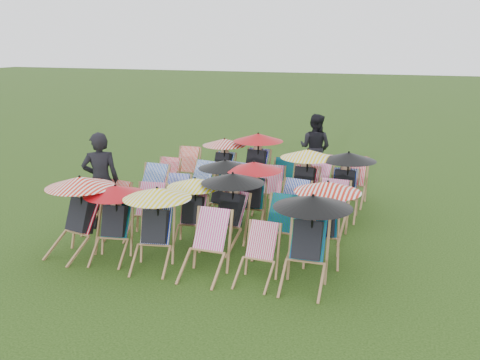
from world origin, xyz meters
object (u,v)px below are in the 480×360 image
(deckchair_29, at_px, (351,181))
(person_rear, at_px, (315,148))
(deckchair_5, at_px, (307,240))
(deckchair_0, at_px, (76,214))
(person_left, at_px, (101,181))

(deckchair_29, height_order, person_rear, person_rear)
(deckchair_5, xyz_separation_m, person_rear, (-1.17, 6.10, 0.15))
(deckchair_0, bearing_deg, person_rear, 77.51)
(deckchair_5, relative_size, deckchair_29, 1.38)
(deckchair_0, relative_size, person_left, 0.72)
(deckchair_0, distance_m, deckchair_5, 3.95)
(deckchair_5, bearing_deg, person_left, 162.30)
(person_left, bearing_deg, deckchair_5, 133.45)
(person_rear, bearing_deg, deckchair_0, 77.94)
(deckchair_5, distance_m, deckchair_29, 4.47)
(deckchair_29, bearing_deg, person_left, -141.49)
(deckchair_0, distance_m, person_left, 1.38)
(deckchair_5, xyz_separation_m, person_left, (-4.32, 1.20, 0.22))
(deckchair_5, height_order, person_rear, person_rear)
(person_rear, bearing_deg, deckchair_5, 112.95)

